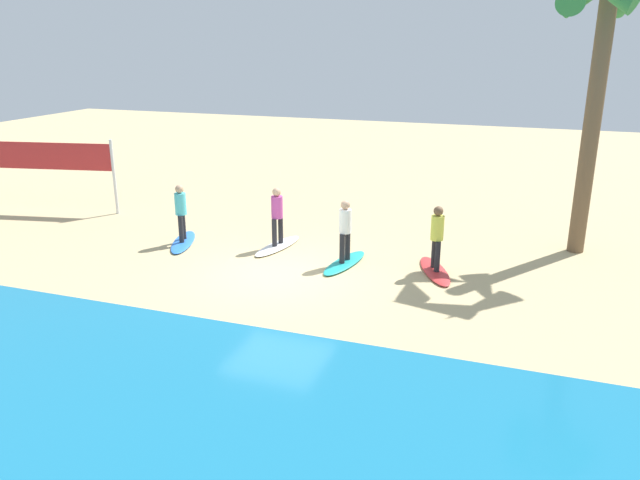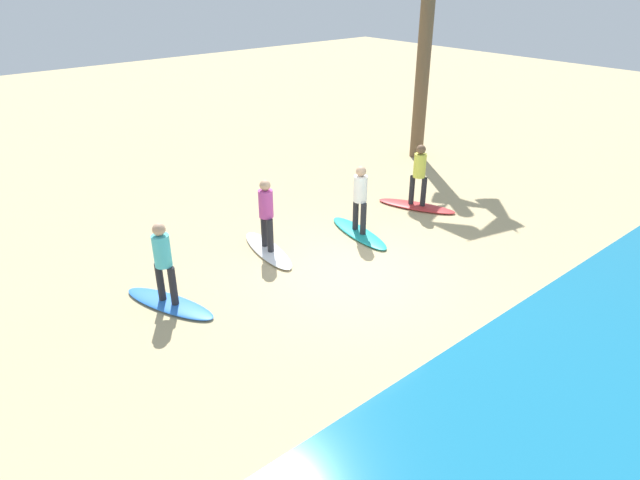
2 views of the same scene
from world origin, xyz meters
The scene contains 10 objects.
ground_plane centered at (0.00, 0.00, 0.00)m, with size 60.00×60.00×0.00m, color tan.
surfboard_red centered at (-3.72, -1.42, 0.04)m, with size 2.10×0.56×0.09m, color red.
surfer_red centered at (-3.72, -1.42, 1.04)m, with size 0.32×0.43×1.64m.
surfboard_teal centered at (-1.39, -1.22, 0.04)m, with size 2.10×0.56×0.09m, color teal.
surfer_teal centered at (-1.39, -1.22, 1.04)m, with size 0.32×0.46×1.64m.
surfboard_white centered at (0.80, -1.91, 0.04)m, with size 2.10×0.56×0.09m, color white.
surfer_white centered at (0.80, -1.91, 1.04)m, with size 0.32×0.46×1.64m.
surfboard_blue centered at (3.52, -1.34, 0.04)m, with size 2.10×0.56×0.09m, color blue.
surfer_blue centered at (3.52, -1.34, 1.04)m, with size 0.32×0.44×1.64m.
palm_tree centered at (-7.13, -4.38, 6.03)m, with size 2.88×3.03×7.53m.
Camera 1 is at (-5.81, 13.32, 5.64)m, focal length 34.71 mm.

